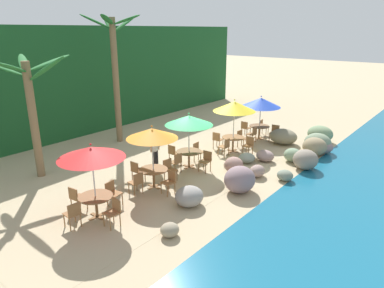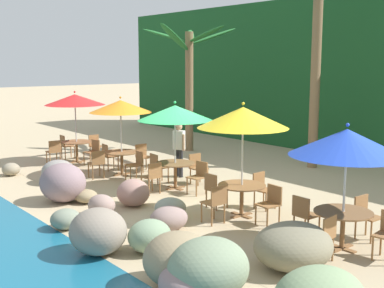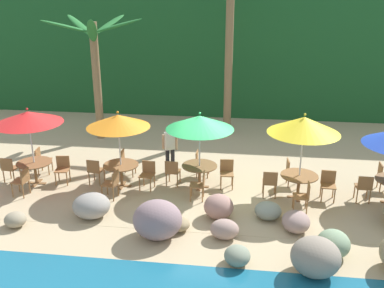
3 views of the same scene
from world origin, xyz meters
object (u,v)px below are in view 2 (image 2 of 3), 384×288
Objects in this scene: chair_green_right at (152,176)px; palm_tree_second at (317,40)px; chair_green_left at (157,166)px; dining_table_yellow at (242,190)px; umbrella_green at (175,113)px; chair_green_inland at (197,166)px; chair_red_left at (65,145)px; chair_yellow_right at (216,201)px; chair_yellow_inland at (262,187)px; waiter_in_white at (179,145)px; chair_orange_left at (108,155)px; umbrella_blue at (347,142)px; chair_orange_inland at (143,155)px; chair_red_right at (54,151)px; dining_table_blue at (343,218)px; umbrella_red at (75,100)px; chair_blue_inland at (365,214)px; chair_green_seaward at (199,175)px; umbrella_orange at (121,106)px; chair_red_seaward at (93,150)px; umbrella_yellow at (243,118)px; chair_orange_seaward at (136,163)px; chair_yellow_seaward at (271,202)px; dining_table_orange at (122,156)px; chair_blue_right at (324,235)px; chair_red_inland at (96,145)px; chair_blue_left at (304,213)px; palm_tree_nearest at (189,66)px; chair_orange_right at (97,162)px; chair_yellow_left at (214,188)px; dining_table_red at (77,145)px.

chair_green_right is 0.13× the size of palm_tree_second.
dining_table_yellow is (3.85, -0.34, 0.10)m from chair_green_left.
umbrella_green is 2.82× the size of chair_green_inland.
chair_yellow_right is (9.12, -0.77, 0.00)m from chair_red_left.
chair_red_left is at bearing -174.07° from chair_yellow_inland.
dining_table_yellow is 0.65× the size of waiter_in_white.
chair_yellow_right is (6.36, -0.96, 0.00)m from chair_orange_left.
palm_tree_second reaches higher than umbrella_blue.
umbrella_green reaches higher than chair_yellow_right.
umbrella_blue is at bearing -0.63° from chair_orange_left.
chair_yellow_inland is 0.36× the size of umbrella_blue.
chair_orange_inland and chair_yellow_right have the same top height.
chair_red_right is at bearing -173.62° from dining_table_yellow.
dining_table_blue is at bearing 18.19° from chair_yellow_right.
chair_green_left is 1.00× the size of chair_yellow_right.
umbrella_red is 11.01m from chair_blue_inland.
chair_green_seaward and chair_yellow_right have the same top height.
chair_green_right is 5.69m from chair_blue_inland.
dining_table_blue is (8.14, -0.09, -1.54)m from umbrella_orange.
chair_red_seaward is 0.79× the size of dining_table_yellow.
chair_green_right is 0.33× the size of umbrella_yellow.
chair_orange_seaward and chair_yellow_seaward have the same top height.
umbrella_blue is (8.14, -0.09, 1.44)m from dining_table_orange.
chair_blue_right is (5.04, -1.34, 0.00)m from chair_green_seaward.
chair_green_inland is (5.31, 0.44, 0.00)m from chair_red_inland.
dining_table_yellow is 1.26× the size of chair_yellow_inland.
chair_yellow_inland is (5.29, 0.73, -0.10)m from dining_table_orange.
chair_red_inland is 1.00× the size of chair_red_right.
chair_blue_left reaches higher than dining_table_blue.
chair_orange_inland is (-0.09, 0.85, -1.64)m from umbrella_orange.
chair_green_left is 0.33× the size of umbrella_yellow.
palm_tree_nearest is (0.79, 3.77, 2.83)m from chair_red_inland.
chair_orange_left reaches higher than dining_table_yellow.
palm_tree_nearest reaches higher than chair_orange_right.
chair_yellow_left and chair_yellow_right have the same top height.
dining_table_orange is 1.26× the size of chair_yellow_inland.
chair_green_right is at bearing -40.71° from chair_green_left.
umbrella_red is 1.03× the size of umbrella_green.
chair_green_seaward is at bearing -175.86° from chair_blue_inland.
chair_red_left is at bearing 176.27° from chair_green_right.
dining_table_blue is at bearing -0.79° from chair_red_seaward.
umbrella_orange is (2.77, 0.17, 1.54)m from dining_table_red.
chair_green_right is (3.41, -0.60, 0.00)m from chair_orange_left.
chair_red_left is 0.51× the size of waiter_in_white.
chair_red_left is 5.23m from chair_green_left.
chair_green_right is (2.55, -0.59, -1.64)m from umbrella_orange.
palm_tree_second reaches higher than chair_green_inland.
chair_red_right and chair_blue_right have the same top height.
chair_red_left is 6.93m from chair_green_seaward.
chair_blue_right is at bearing -14.89° from chair_green_seaward.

